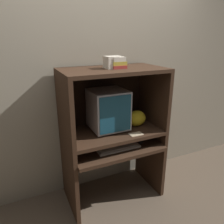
{
  "coord_description": "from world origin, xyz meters",
  "views": [
    {
      "loc": [
        -0.91,
        -1.66,
        1.77
      ],
      "look_at": [
        -0.01,
        0.29,
        1.02
      ],
      "focal_mm": 35.0,
      "sensor_mm": 36.0,
      "label": 1
    }
  ],
  "objects": [
    {
      "name": "hutch_upper",
      "position": [
        0.0,
        0.33,
        1.25
      ],
      "size": [
        1.04,
        0.58,
        0.66
      ],
      "color": "#382316",
      "rests_on": "desk_monitor_shelf"
    },
    {
      "name": "crt_monitor",
      "position": [
        -0.04,
        0.34,
        1.04
      ],
      "size": [
        0.37,
        0.38,
        0.43
      ],
      "color": "#B2B2B7",
      "rests_on": "desk_monitor_shelf"
    },
    {
      "name": "ground_plane",
      "position": [
        0.0,
        0.0,
        0.0
      ],
      "size": [
        12.0,
        12.0,
        0.0
      ],
      "primitive_type": "plane",
      "color": "brown"
    },
    {
      "name": "book_stack",
      "position": [
        0.04,
        0.26,
        1.53
      ],
      "size": [
        0.15,
        0.12,
        0.11
      ],
      "color": "maroon",
      "rests_on": "hutch_upper"
    },
    {
      "name": "snack_bag",
      "position": [
        0.29,
        0.29,
        0.9
      ],
      "size": [
        0.21,
        0.16,
        0.18
      ],
      "color": "gold",
      "rests_on": "desk_monitor_shelf"
    },
    {
      "name": "paper_card",
      "position": [
        0.17,
        0.09,
        0.82
      ],
      "size": [
        0.14,
        0.09,
        0.0
      ],
      "color": "#CCB28C",
      "rests_on": "desk_monitor_shelf"
    },
    {
      "name": "mouse",
      "position": [
        0.28,
        0.16,
        0.67
      ],
      "size": [
        0.06,
        0.04,
        0.03
      ],
      "color": "black",
      "rests_on": "desk_base"
    },
    {
      "name": "wall_back",
      "position": [
        0.0,
        0.64,
        1.3
      ],
      "size": [
        6.0,
        0.06,
        2.6
      ],
      "color": "gray",
      "rests_on": "ground_plane"
    },
    {
      "name": "desk_monitor_shelf",
      "position": [
        0.0,
        0.29,
        0.78
      ],
      "size": [
        1.04,
        0.58,
        0.16
      ],
      "color": "#382316",
      "rests_on": "desk_base"
    },
    {
      "name": "desk_base",
      "position": [
        0.0,
        0.25,
        0.42
      ],
      "size": [
        1.04,
        0.63,
        0.66
      ],
      "color": "#382316",
      "rests_on": "ground_plane"
    },
    {
      "name": "keyboard",
      "position": [
        -0.0,
        0.16,
        0.67
      ],
      "size": [
        0.47,
        0.15,
        0.03
      ],
      "color": "beige",
      "rests_on": "desk_base"
    },
    {
      "name": "storage_box",
      "position": [
        0.01,
        0.29,
        1.53
      ],
      "size": [
        0.17,
        0.14,
        0.12
      ],
      "color": "beige",
      "rests_on": "hutch_upper"
    }
  ]
}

